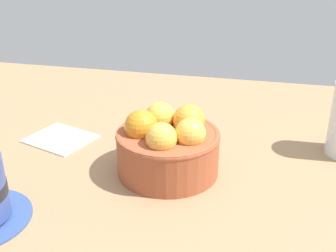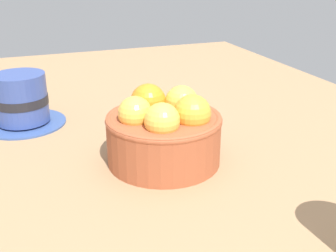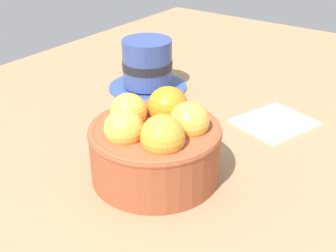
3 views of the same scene
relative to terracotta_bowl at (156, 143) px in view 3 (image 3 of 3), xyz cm
name	(u,v)px [view 3 (image 3 of 3)]	position (x,y,z in cm)	size (l,w,h in cm)	color
ground_plane	(156,187)	(0.03, -0.04, -6.19)	(144.99, 93.99, 3.47)	#997551
terracotta_bowl	(156,143)	(0.00, 0.00, 0.00)	(15.18, 15.18, 9.81)	#9E4C2D
coffee_cup	(147,66)	(-20.33, -17.09, -0.57)	(13.32, 13.32, 8.47)	#354E89
folded_napkin	(275,122)	(-20.67, 6.11, -4.16)	(10.36, 8.90, 0.60)	white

